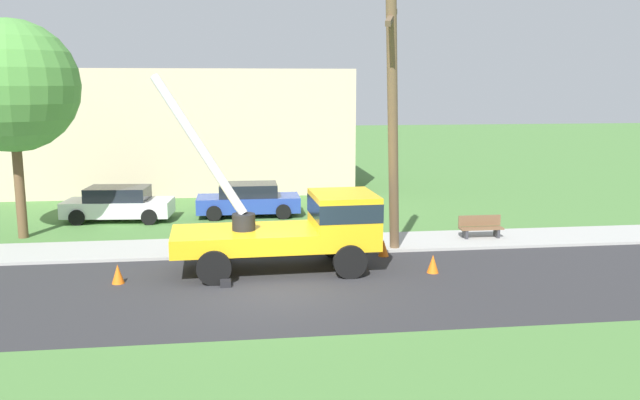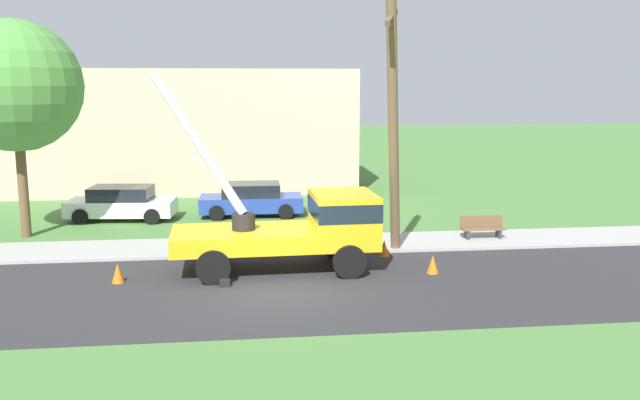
% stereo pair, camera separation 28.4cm
% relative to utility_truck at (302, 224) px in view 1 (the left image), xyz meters
% --- Properties ---
extents(ground_plane, '(120.00, 120.00, 0.00)m').
position_rel_utility_truck_xyz_m(ground_plane, '(-0.97, 9.97, -1.41)').
color(ground_plane, '#477538').
extents(road_asphalt, '(80.00, 7.18, 0.01)m').
position_rel_utility_truck_xyz_m(road_asphalt, '(-0.97, -2.03, -1.40)').
color(road_asphalt, '#2B2B2D').
rests_on(road_asphalt, ground).
extents(sidewalk_strip, '(80.00, 2.67, 0.10)m').
position_rel_utility_truck_xyz_m(sidewalk_strip, '(-0.97, 2.89, -1.36)').
color(sidewalk_strip, '#9E9E99').
rests_on(sidewalk_strip, ground).
extents(utility_truck, '(6.84, 3.21, 5.98)m').
position_rel_utility_truck_xyz_m(utility_truck, '(0.00, 0.00, 0.00)').
color(utility_truck, gold).
rests_on(utility_truck, ground).
extents(leaning_utility_pole, '(1.35, 3.19, 8.72)m').
position_rel_utility_truck_xyz_m(leaning_utility_pole, '(2.96, 0.68, 3.06)').
color(leaning_utility_pole, brown).
rests_on(leaning_utility_pole, ground).
extents(traffic_cone_ahead, '(0.36, 0.36, 0.56)m').
position_rel_utility_truck_xyz_m(traffic_cone_ahead, '(3.89, -0.97, -1.13)').
color(traffic_cone_ahead, orange).
rests_on(traffic_cone_ahead, ground).
extents(traffic_cone_behind, '(0.36, 0.36, 0.56)m').
position_rel_utility_truck_xyz_m(traffic_cone_behind, '(-5.42, -0.84, -1.13)').
color(traffic_cone_behind, orange).
rests_on(traffic_cone_behind, ground).
extents(traffic_cone_curbside, '(0.36, 0.36, 0.56)m').
position_rel_utility_truck_xyz_m(traffic_cone_curbside, '(2.84, 1.16, -1.13)').
color(traffic_cone_curbside, orange).
rests_on(traffic_cone_curbside, ground).
extents(parked_sedan_white, '(4.55, 2.29, 1.42)m').
position_rel_utility_truck_xyz_m(parked_sedan_white, '(-6.85, 8.34, -0.70)').
color(parked_sedan_white, silver).
rests_on(parked_sedan_white, ground).
extents(parked_sedan_blue, '(4.42, 2.04, 1.42)m').
position_rel_utility_truck_xyz_m(parked_sedan_blue, '(-1.43, 8.63, -0.70)').
color(parked_sedan_blue, '#263F99').
rests_on(parked_sedan_blue, ground).
extents(park_bench, '(1.60, 0.45, 0.90)m').
position_rel_utility_truck_xyz_m(park_bench, '(6.89, 2.96, -0.95)').
color(park_bench, brown).
rests_on(park_bench, ground).
extents(roadside_tree_near, '(4.77, 4.77, 7.98)m').
position_rel_utility_truck_xyz_m(roadside_tree_near, '(-9.88, 5.57, 4.17)').
color(roadside_tree_near, brown).
rests_on(roadside_tree_near, ground).
extents(lowrise_building_backdrop, '(18.00, 6.00, 6.40)m').
position_rel_utility_truck_xyz_m(lowrise_building_backdrop, '(-4.79, 16.61, 1.79)').
color(lowrise_building_backdrop, '#C6B293').
rests_on(lowrise_building_backdrop, ground).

